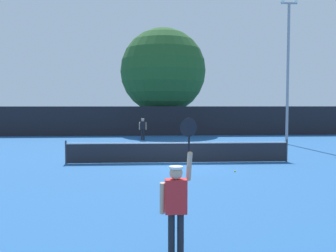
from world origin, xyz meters
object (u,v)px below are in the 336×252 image
light_pole (288,64)px  large_tree (163,71)px  parked_car_near (131,124)px  parked_car_mid (175,122)px  tennis_ball (235,171)px  player_serving (177,198)px  player_receiving (143,127)px

light_pole → large_tree: bearing=126.8°
parked_car_near → parked_car_mid: bearing=32.7°
tennis_ball → large_tree: bearing=95.4°
large_tree → parked_car_near: 6.25m
player_serving → parked_car_near: size_ratio=0.57×
parked_car_near → parked_car_mid: size_ratio=0.98×
large_tree → parked_car_mid: (1.54, 5.52, -5.08)m
player_receiving → tennis_ball: player_receiving is taller
player_serving → parked_car_near: (-2.05, 30.85, -0.31)m
tennis_ball → large_tree: size_ratio=0.01×
player_receiving → parked_car_mid: (3.41, 12.79, -0.23)m
player_serving → player_receiving: 21.77m
player_serving → tennis_ball: 8.86m
player_serving → player_receiving: (-0.79, 21.75, -0.08)m
player_serving → parked_car_mid: size_ratio=0.56×
light_pole → parked_car_near: light_pole is taller
player_serving → parked_car_near: 30.92m
player_receiving → tennis_ball: 14.06m
large_tree → parked_car_near: large_tree is taller
tennis_ball → light_pole: light_pole is taller
large_tree → light_pole: bearing=-53.2°
tennis_ball → parked_car_mid: size_ratio=0.02×
player_receiving → parked_car_near: size_ratio=0.38×
player_serving → player_receiving: player_serving is taller
tennis_ball → large_tree: 21.66m
parked_car_mid → player_receiving: bearing=-113.4°
light_pole → parked_car_mid: light_pole is taller
tennis_ball → light_pole: bearing=59.3°
parked_car_near → parked_car_mid: (4.68, 3.70, 0.00)m
player_receiving → parked_car_mid: size_ratio=0.37×
player_serving → light_pole: size_ratio=0.26×
player_receiving → large_tree: size_ratio=0.17×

